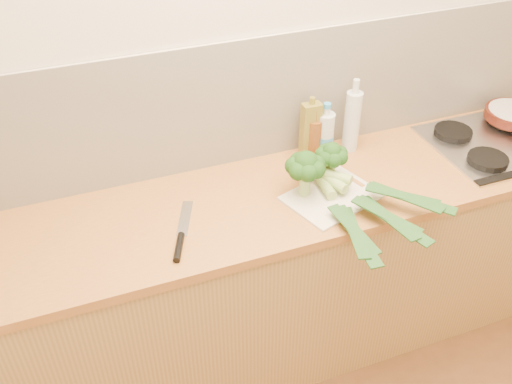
# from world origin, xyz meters

# --- Properties ---
(room_shell) EXTENTS (3.50, 3.50, 3.50)m
(room_shell) POSITION_xyz_m (0.00, 1.49, 1.17)
(room_shell) COLOR beige
(room_shell) RESTS_ON ground
(counter) EXTENTS (3.20, 0.62, 0.90)m
(counter) POSITION_xyz_m (0.00, 1.20, 0.45)
(counter) COLOR #B18849
(counter) RESTS_ON ground
(gas_hob) EXTENTS (0.58, 0.50, 0.04)m
(gas_hob) POSITION_xyz_m (1.02, 1.20, 0.91)
(gas_hob) COLOR silver
(gas_hob) RESTS_ON counter
(chopping_board) EXTENTS (0.41, 0.35, 0.01)m
(chopping_board) POSITION_xyz_m (0.15, 1.11, 0.91)
(chopping_board) COLOR beige
(chopping_board) RESTS_ON counter
(broccoli_left) EXTENTS (0.16, 0.16, 0.20)m
(broccoli_left) POSITION_xyz_m (0.05, 1.16, 1.04)
(broccoli_left) COLOR #97BD6E
(broccoli_left) RESTS_ON chopping_board
(broccoli_right) EXTENTS (0.13, 0.13, 0.17)m
(broccoli_right) POSITION_xyz_m (0.19, 1.21, 1.03)
(broccoli_right) COLOR #97BD6E
(broccoli_right) RESTS_ON chopping_board
(leek_front) EXTENTS (0.12, 0.65, 0.04)m
(leek_front) POSITION_xyz_m (0.13, 1.07, 0.93)
(leek_front) COLOR white
(leek_front) RESTS_ON chopping_board
(leek_mid) EXTENTS (0.24, 0.63, 0.04)m
(leek_mid) POSITION_xyz_m (0.19, 1.06, 0.95)
(leek_mid) COLOR white
(leek_mid) RESTS_ON chopping_board
(leek_back) EXTENTS (0.45, 0.52, 0.04)m
(leek_back) POSITION_xyz_m (0.23, 1.09, 0.97)
(leek_back) COLOR white
(leek_back) RESTS_ON chopping_board
(chefs_knife) EXTENTS (0.16, 0.33, 0.03)m
(chefs_knife) POSITION_xyz_m (-0.48, 1.07, 0.91)
(chefs_knife) COLOR silver
(chefs_knife) RESTS_ON counter
(oil_tin) EXTENTS (0.08, 0.05, 0.29)m
(oil_tin) POSITION_xyz_m (0.19, 1.41, 1.03)
(oil_tin) COLOR olive
(oil_tin) RESTS_ON counter
(glass_bottle) EXTENTS (0.07, 0.07, 0.34)m
(glass_bottle) POSITION_xyz_m (0.38, 1.40, 1.04)
(glass_bottle) COLOR silver
(glass_bottle) RESTS_ON counter
(amber_bottle) EXTENTS (0.06, 0.06, 0.23)m
(amber_bottle) POSITION_xyz_m (0.20, 1.39, 1.00)
(amber_bottle) COLOR brown
(amber_bottle) RESTS_ON counter
(water_bottle) EXTENTS (0.08, 0.08, 0.23)m
(water_bottle) POSITION_xyz_m (0.25, 1.39, 1.00)
(water_bottle) COLOR silver
(water_bottle) RESTS_ON counter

